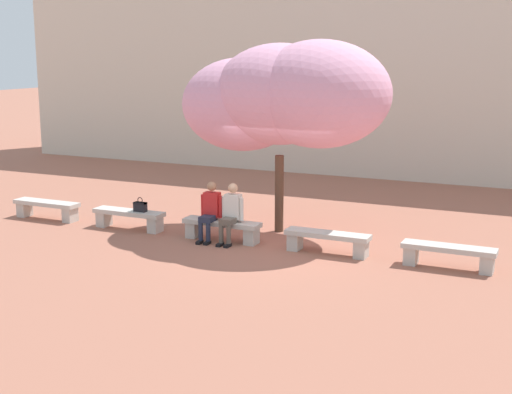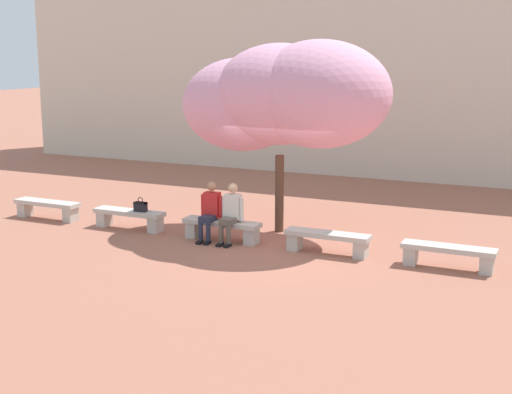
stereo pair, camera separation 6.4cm
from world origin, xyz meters
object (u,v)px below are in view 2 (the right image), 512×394
stone_bench_west_end (47,207)px  stone_bench_near_east (327,239)px  stone_bench_east_end (448,253)px  cherry_tree_main (284,97)px  stone_bench_near_west (129,216)px  person_seated_left (210,209)px  person_seated_right (231,211)px  stone_bench_center (222,227)px  handbag (141,206)px

stone_bench_west_end → stone_bench_near_east: size_ratio=1.00×
stone_bench_east_end → cherry_tree_main: bearing=162.2°
stone_bench_near_west → cherry_tree_main: (3.35, 1.27, 2.77)m
stone_bench_west_end → person_seated_left: bearing=-0.7°
person_seated_left → person_seated_right: size_ratio=1.00×
stone_bench_near_west → stone_bench_center: same height
stone_bench_near_east → person_seated_left: (-2.68, -0.05, 0.40)m
stone_bench_east_end → cherry_tree_main: 4.98m
stone_bench_near_west → stone_bench_east_end: bearing=0.0°
stone_bench_center → person_seated_left: size_ratio=1.37×
stone_bench_west_end → stone_bench_center: bearing=0.0°
stone_bench_center → person_seated_right: 0.48m
person_seated_right → handbag: 2.37m
stone_bench_center → handbag: bearing=179.9°
stone_bench_center → stone_bench_east_end: bearing=0.0°
stone_bench_west_end → person_seated_right: (5.12, -0.05, 0.40)m
stone_bench_center → person_seated_left: 0.47m
stone_bench_west_end → stone_bench_east_end: 9.72m
stone_bench_west_end → handbag: handbag is taller
stone_bench_west_end → stone_bench_center: 4.86m
handbag → stone_bench_near_west: bearing=-179.4°
stone_bench_center → stone_bench_near_west: bearing=180.0°
stone_bench_west_end → stone_bench_near_west: 2.43m
stone_bench_near_west → stone_bench_center: 2.43m
stone_bench_near_west → person_seated_left: bearing=-1.4°
stone_bench_west_end → handbag: bearing=0.1°
cherry_tree_main → stone_bench_near_west: bearing=-159.2°
stone_bench_east_end → person_seated_left: 5.13m
stone_bench_west_end → cherry_tree_main: bearing=12.4°
stone_bench_center → stone_bench_east_end: same height
stone_bench_near_west → handbag: (0.32, 0.00, 0.28)m
person_seated_right → cherry_tree_main: size_ratio=0.26×
person_seated_left → handbag: person_seated_left is taller
person_seated_right → handbag: (-2.37, 0.06, -0.12)m
stone_bench_near_east → person_seated_left: bearing=-178.9°
stone_bench_center → person_seated_right: person_seated_right is taller
stone_bench_center → handbag: 2.13m
stone_bench_west_end → handbag: (2.75, 0.00, 0.28)m
person_seated_right → handbag: person_seated_right is taller
stone_bench_west_end → stone_bench_near_east: bearing=0.0°
stone_bench_west_end → cherry_tree_main: 6.53m
handbag → cherry_tree_main: cherry_tree_main is taller
handbag → cherry_tree_main: (3.03, 1.27, 2.49)m
stone_bench_east_end → person_seated_right: person_seated_right is taller
stone_bench_near_east → handbag: handbag is taller
stone_bench_near_west → stone_bench_east_end: same height
stone_bench_west_end → stone_bench_east_end: same height
stone_bench_near_east → stone_bench_near_west: bearing=180.0°
stone_bench_near_east → stone_bench_east_end: 2.43m
stone_bench_near_east → stone_bench_center: bearing=180.0°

